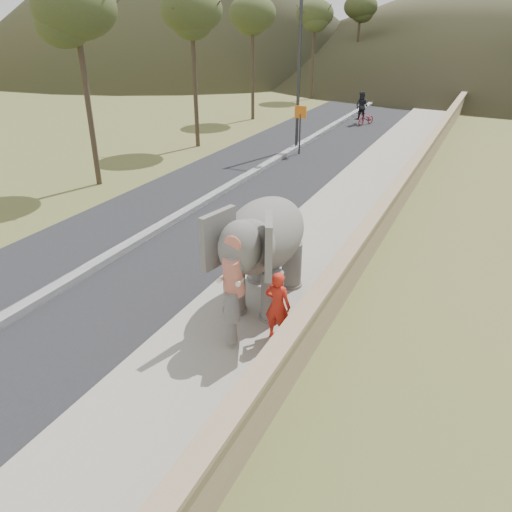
# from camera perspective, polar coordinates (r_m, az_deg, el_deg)

# --- Properties ---
(ground) EXTENTS (160.00, 160.00, 0.00)m
(ground) POSITION_cam_1_polar(r_m,az_deg,el_deg) (11.51, -1.39, -7.89)
(ground) COLOR olive
(ground) RESTS_ON ground
(road) EXTENTS (7.00, 120.00, 0.03)m
(road) POSITION_cam_1_polar(r_m,az_deg,el_deg) (21.71, -1.25, 8.73)
(road) COLOR black
(road) RESTS_ON ground
(median) EXTENTS (0.35, 120.00, 0.22)m
(median) POSITION_cam_1_polar(r_m,az_deg,el_deg) (21.68, -1.26, 8.97)
(median) COLOR black
(median) RESTS_ON ground
(walkway) EXTENTS (3.00, 120.00, 0.15)m
(walkway) POSITION_cam_1_polar(r_m,az_deg,el_deg) (20.05, 11.72, 6.90)
(walkway) COLOR #9E9687
(walkway) RESTS_ON ground
(parapet) EXTENTS (0.30, 120.00, 1.10)m
(parapet) POSITION_cam_1_polar(r_m,az_deg,el_deg) (19.60, 16.52, 7.41)
(parapet) COLOR tan
(parapet) RESTS_ON ground
(lamppost) EXTENTS (1.76, 0.36, 8.00)m
(lamppost) POSITION_cam_1_polar(r_m,az_deg,el_deg) (26.19, 5.69, 22.37)
(lamppost) COLOR #303136
(lamppost) RESTS_ON ground
(signboard) EXTENTS (0.60, 0.08, 2.40)m
(signboard) POSITION_cam_1_polar(r_m,az_deg,el_deg) (25.70, 5.07, 15.06)
(signboard) COLOR #2D2D33
(signboard) RESTS_ON ground
(elephant_and_man) EXTENTS (2.34, 3.80, 2.63)m
(elephant_and_man) POSITION_cam_1_polar(r_m,az_deg,el_deg) (11.63, 1.01, 0.72)
(elephant_and_man) COLOR slate
(elephant_and_man) RESTS_ON ground
(motorcyclist) EXTENTS (1.41, 1.64, 2.05)m
(motorcyclist) POSITION_cam_1_polar(r_m,az_deg,el_deg) (33.97, 12.18, 15.88)
(motorcyclist) COLOR maroon
(motorcyclist) RESTS_ON ground
(trees) EXTENTS (47.86, 42.03, 8.63)m
(trees) POSITION_cam_1_polar(r_m,az_deg,el_deg) (37.51, 24.28, 19.84)
(trees) COLOR #473828
(trees) RESTS_ON ground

